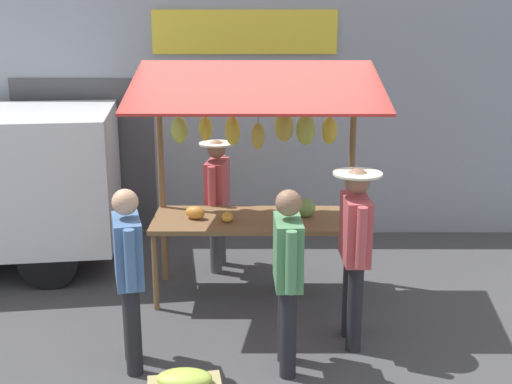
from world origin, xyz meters
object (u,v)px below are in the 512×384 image
(shopper_in_striped_shirt, at_px, (355,242))
(shopper_in_grey_tee, at_px, (129,267))
(vendor_with_sunhat, at_px, (217,195))
(market_stall, at_px, (257,155))
(shopper_with_ponytail, at_px, (288,269))

(shopper_in_striped_shirt, relative_size, shopper_in_grey_tee, 1.05)
(shopper_in_striped_shirt, bearing_deg, shopper_in_grey_tee, 101.03)
(vendor_with_sunhat, bearing_deg, market_stall, 42.15)
(shopper_with_ponytail, bearing_deg, shopper_in_grey_tee, 86.39)
(shopper_in_striped_shirt, distance_m, shopper_in_grey_tee, 2.01)
(market_stall, height_order, shopper_with_ponytail, market_stall)
(vendor_with_sunhat, bearing_deg, shopper_in_grey_tee, -6.84)
(vendor_with_sunhat, distance_m, shopper_in_striped_shirt, 2.29)
(shopper_with_ponytail, bearing_deg, vendor_with_sunhat, 15.35)
(vendor_with_sunhat, relative_size, shopper_in_striped_shirt, 0.94)
(shopper_in_striped_shirt, bearing_deg, shopper_with_ponytail, 124.95)
(vendor_with_sunhat, relative_size, shopper_in_grey_tee, 0.98)
(shopper_in_striped_shirt, height_order, shopper_in_grey_tee, shopper_in_striped_shirt)
(market_stall, bearing_deg, vendor_with_sunhat, -56.00)
(shopper_with_ponytail, distance_m, shopper_in_grey_tee, 1.34)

